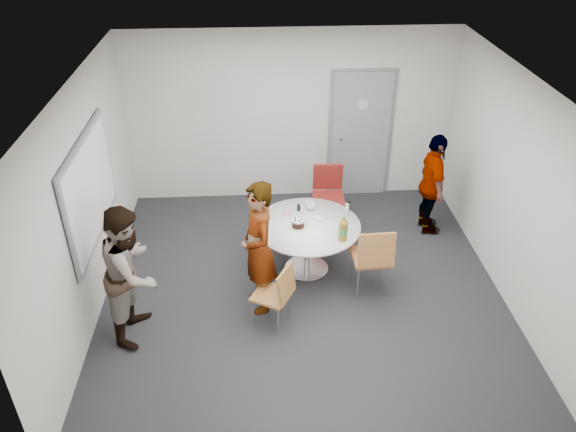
{
  "coord_description": "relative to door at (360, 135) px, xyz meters",
  "views": [
    {
      "loc": [
        -0.53,
        -5.58,
        4.61
      ],
      "look_at": [
        -0.17,
        0.25,
        0.97
      ],
      "focal_mm": 35.0,
      "sensor_mm": 36.0,
      "label": 1
    }
  ],
  "objects": [
    {
      "name": "wall_front",
      "position": [
        -1.1,
        -4.98,
        0.32
      ],
      "size": [
        5.0,
        0.0,
        5.0
      ],
      "primitive_type": "plane",
      "rotation": [
        -1.57,
        0.0,
        0.0
      ],
      "color": "beige",
      "rests_on": "floor"
    },
    {
      "name": "person_main",
      "position": [
        -1.65,
        -2.73,
        -0.18
      ],
      "size": [
        0.55,
        0.7,
        1.7
      ],
      "primitive_type": "imported",
      "rotation": [
        0.0,
        0.0,
        -1.32
      ],
      "color": "#A5C6EA",
      "rests_on": "floor"
    },
    {
      "name": "wall_left",
      "position": [
        -3.6,
        -2.48,
        0.32
      ],
      "size": [
        0.0,
        5.0,
        5.0
      ],
      "primitive_type": "plane",
      "rotation": [
        1.57,
        0.0,
        1.57
      ],
      "color": "beige",
      "rests_on": "floor"
    },
    {
      "name": "person_right",
      "position": [
        0.85,
        -1.19,
        -0.26
      ],
      "size": [
        0.4,
        0.9,
        1.52
      ],
      "primitive_type": "imported",
      "rotation": [
        0.0,
        0.0,
        1.54
      ],
      "color": "black",
      "rests_on": "floor"
    },
    {
      "name": "floor",
      "position": [
        -1.1,
        -2.48,
        -1.03
      ],
      "size": [
        5.0,
        5.0,
        0.0
      ],
      "primitive_type": "plane",
      "color": "#232427",
      "rests_on": "ground"
    },
    {
      "name": "chair_far",
      "position": [
        -0.61,
        -0.93,
        -0.44
      ],
      "size": [
        0.48,
        0.52,
        0.96
      ],
      "rotation": [
        0.0,
        0.0,
        3.09
      ],
      "color": "maroon",
      "rests_on": "floor"
    },
    {
      "name": "ceiling",
      "position": [
        -1.1,
        -2.48,
        1.67
      ],
      "size": [
        5.0,
        5.0,
        0.0
      ],
      "primitive_type": "plane",
      "rotation": [
        3.14,
        0.0,
        0.0
      ],
      "color": "silver",
      "rests_on": "wall_back"
    },
    {
      "name": "wall_right",
      "position": [
        1.4,
        -2.48,
        0.32
      ],
      "size": [
        0.0,
        5.0,
        5.0
      ],
      "primitive_type": "plane",
      "rotation": [
        1.57,
        0.0,
        -1.57
      ],
      "color": "beige",
      "rests_on": "floor"
    },
    {
      "name": "whiteboard",
      "position": [
        -3.56,
        -2.28,
        0.42
      ],
      "size": [
        0.04,
        1.9,
        1.25
      ],
      "color": "slate",
      "rests_on": "wall_left"
    },
    {
      "name": "person_left",
      "position": [
        -3.05,
        -3.06,
        -0.2
      ],
      "size": [
        0.73,
        0.88,
        1.65
      ],
      "primitive_type": "imported",
      "rotation": [
        0.0,
        0.0,
        1.43
      ],
      "color": "white",
      "rests_on": "floor"
    },
    {
      "name": "wall_back",
      "position": [
        -1.1,
        0.02,
        0.32
      ],
      "size": [
        5.0,
        0.0,
        5.0
      ],
      "primitive_type": "plane",
      "rotation": [
        1.57,
        0.0,
        0.0
      ],
      "color": "beige",
      "rests_on": "floor"
    },
    {
      "name": "chair_near_right",
      "position": [
        -0.25,
        -2.6,
        -0.43
      ],
      "size": [
        0.49,
        0.52,
        0.98
      ],
      "rotation": [
        0.0,
        0.0,
        0.04
      ],
      "color": "olive",
      "rests_on": "floor"
    },
    {
      "name": "table",
      "position": [
        -0.98,
        -2.06,
        -0.4
      ],
      "size": [
        1.37,
        1.37,
        1.04
      ],
      "color": "white",
      "rests_on": "floor"
    },
    {
      "name": "door",
      "position": [
        0.0,
        0.0,
        0.0
      ],
      "size": [
        1.02,
        0.17,
        2.12
      ],
      "color": "gray",
      "rests_on": "wall_back"
    },
    {
      "name": "chair_near_left",
      "position": [
        -1.44,
        -3.1,
        -0.53
      ],
      "size": [
        0.56,
        0.54,
        0.83
      ],
      "rotation": [
        0.0,
        0.0,
        1.09
      ],
      "color": "olive",
      "rests_on": "floor"
    }
  ]
}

